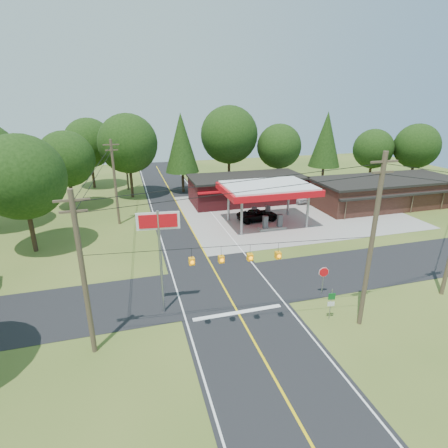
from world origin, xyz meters
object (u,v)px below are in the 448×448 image
object	(u,v)px
suv_car	(258,215)
big_stop_sign	(159,238)
octagonal_stop_sign	(324,274)
sedan_car	(296,196)
gas_canopy	(268,190)

from	to	relation	value
suv_car	big_stop_sign	distance (m)	21.90
big_stop_sign	octagonal_stop_sign	distance (m)	12.67
big_stop_sign	octagonal_stop_sign	world-z (taller)	big_stop_sign
suv_car	sedan_car	world-z (taller)	sedan_car
suv_car	big_stop_sign	bearing A→B (deg)	137.56
suv_car	gas_canopy	bearing A→B (deg)	-164.73
gas_canopy	big_stop_sign	size ratio (longest dim) A/B	1.41
gas_canopy	octagonal_stop_sign	bearing A→B (deg)	-97.12
sedan_car	octagonal_stop_sign	bearing A→B (deg)	-116.85
gas_canopy	suv_car	size ratio (longest dim) A/B	2.07
big_stop_sign	octagonal_stop_sign	size ratio (longest dim) A/B	3.25
gas_canopy	octagonal_stop_sign	world-z (taller)	gas_canopy
suv_car	sedan_car	xyz separation A→B (m)	(8.50, 6.50, 0.04)
gas_canopy	sedan_car	world-z (taller)	gas_canopy
gas_canopy	sedan_car	size ratio (longest dim) A/B	2.41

